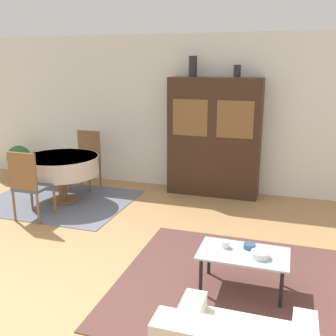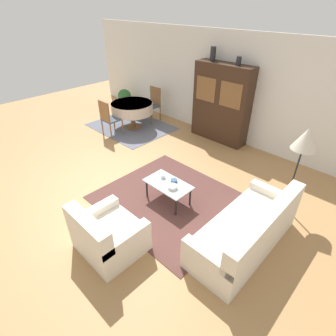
{
  "view_description": "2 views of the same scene",
  "coord_description": "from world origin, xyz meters",
  "px_view_note": "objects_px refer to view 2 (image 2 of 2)",
  "views": [
    {
      "loc": [
        1.64,
        -3.1,
        2.22
      ],
      "look_at": [
        0.2,
        1.4,
        0.95
      ],
      "focal_mm": 42.0,
      "sensor_mm": 36.0,
      "label": 1
    },
    {
      "loc": [
        4.0,
        -2.33,
        3.28
      ],
      "look_at": [
        1.28,
        0.47,
        0.75
      ],
      "focal_mm": 28.0,
      "sensor_mm": 36.0,
      "label": 2
    }
  ],
  "objects_px": {
    "coffee_table": "(168,185)",
    "potted_plant": "(125,98)",
    "bowl_small": "(174,181)",
    "dining_table": "(132,108)",
    "floor_lamp": "(305,142)",
    "dining_chair_far": "(153,102)",
    "couch": "(247,232)",
    "vase_tall": "(213,54)",
    "cup": "(163,176)",
    "vase_short": "(239,61)",
    "dining_chair_near": "(108,117)",
    "bowl": "(172,187)",
    "display_cabinet": "(221,104)",
    "armchair": "(107,235)"
  },
  "relations": [
    {
      "from": "bowl",
      "to": "vase_short",
      "type": "distance_m",
      "value": 3.45
    },
    {
      "from": "bowl",
      "to": "potted_plant",
      "type": "bearing_deg",
      "value": 151.01
    },
    {
      "from": "bowl",
      "to": "vase_tall",
      "type": "relative_size",
      "value": 0.51
    },
    {
      "from": "bowl_small",
      "to": "vase_short",
      "type": "height_order",
      "value": "vase_short"
    },
    {
      "from": "couch",
      "to": "display_cabinet",
      "type": "bearing_deg",
      "value": 41.52
    },
    {
      "from": "potted_plant",
      "to": "armchair",
      "type": "bearing_deg",
      "value": -40.32
    },
    {
      "from": "dining_chair_far",
      "to": "bowl_small",
      "type": "distance_m",
      "value": 4.05
    },
    {
      "from": "couch",
      "to": "vase_tall",
      "type": "height_order",
      "value": "vase_tall"
    },
    {
      "from": "dining_table",
      "to": "potted_plant",
      "type": "height_order",
      "value": "dining_table"
    },
    {
      "from": "armchair",
      "to": "bowl_small",
      "type": "xyz_separation_m",
      "value": [
        -0.12,
        1.59,
        0.13
      ]
    },
    {
      "from": "cup",
      "to": "armchair",
      "type": "bearing_deg",
      "value": -77.04
    },
    {
      "from": "display_cabinet",
      "to": "dining_chair_far",
      "type": "relative_size",
      "value": 1.96
    },
    {
      "from": "vase_short",
      "to": "bowl",
      "type": "bearing_deg",
      "value": -76.52
    },
    {
      "from": "dining_chair_near",
      "to": "vase_short",
      "type": "xyz_separation_m",
      "value": [
        2.61,
        1.98,
        1.52
      ]
    },
    {
      "from": "bowl_small",
      "to": "potted_plant",
      "type": "xyz_separation_m",
      "value": [
        -4.71,
        2.51,
        -0.08
      ]
    },
    {
      "from": "couch",
      "to": "dining_chair_near",
      "type": "bearing_deg",
      "value": 79.81
    },
    {
      "from": "display_cabinet",
      "to": "vase_tall",
      "type": "bearing_deg",
      "value": 179.86
    },
    {
      "from": "bowl",
      "to": "coffee_table",
      "type": "bearing_deg",
      "value": 162.18
    },
    {
      "from": "bowl_small",
      "to": "dining_chair_far",
      "type": "bearing_deg",
      "value": 142.37
    },
    {
      "from": "couch",
      "to": "vase_short",
      "type": "relative_size",
      "value": 10.16
    },
    {
      "from": "armchair",
      "to": "dining_chair_near",
      "type": "height_order",
      "value": "dining_chair_near"
    },
    {
      "from": "armchair",
      "to": "vase_tall",
      "type": "relative_size",
      "value": 2.8
    },
    {
      "from": "dining_chair_near",
      "to": "bowl_small",
      "type": "distance_m",
      "value": 3.3
    },
    {
      "from": "display_cabinet",
      "to": "dining_chair_near",
      "type": "height_order",
      "value": "display_cabinet"
    },
    {
      "from": "vase_short",
      "to": "potted_plant",
      "type": "bearing_deg",
      "value": -176.27
    },
    {
      "from": "coffee_table",
      "to": "dining_chair_near",
      "type": "xyz_separation_m",
      "value": [
        -3.16,
        0.91,
        0.21
      ]
    },
    {
      "from": "coffee_table",
      "to": "cup",
      "type": "bearing_deg",
      "value": 162.48
    },
    {
      "from": "dining_table",
      "to": "cup",
      "type": "distance_m",
      "value": 3.41
    },
    {
      "from": "armchair",
      "to": "floor_lamp",
      "type": "bearing_deg",
      "value": 61.81
    },
    {
      "from": "dining_chair_near",
      "to": "armchair",
      "type": "bearing_deg",
      "value": -35.73
    },
    {
      "from": "display_cabinet",
      "to": "potted_plant",
      "type": "relative_size",
      "value": 2.99
    },
    {
      "from": "dining_table",
      "to": "bowl_small",
      "type": "height_order",
      "value": "dining_table"
    },
    {
      "from": "dining_chair_far",
      "to": "floor_lamp",
      "type": "bearing_deg",
      "value": 166.24
    },
    {
      "from": "dining_chair_far",
      "to": "cup",
      "type": "relative_size",
      "value": 12.22
    },
    {
      "from": "floor_lamp",
      "to": "cup",
      "type": "distance_m",
      "value": 2.48
    },
    {
      "from": "cup",
      "to": "potted_plant",
      "type": "distance_m",
      "value": 5.16
    },
    {
      "from": "dining_table",
      "to": "potted_plant",
      "type": "bearing_deg",
      "value": 149.85
    },
    {
      "from": "floor_lamp",
      "to": "vase_short",
      "type": "relative_size",
      "value": 8.17
    },
    {
      "from": "dining_table",
      "to": "cup",
      "type": "height_order",
      "value": "dining_table"
    },
    {
      "from": "floor_lamp",
      "to": "potted_plant",
      "type": "height_order",
      "value": "floor_lamp"
    },
    {
      "from": "cup",
      "to": "dining_chair_near",
      "type": "bearing_deg",
      "value": 163.98
    },
    {
      "from": "display_cabinet",
      "to": "bowl_small",
      "type": "height_order",
      "value": "display_cabinet"
    },
    {
      "from": "dining_chair_far",
      "to": "vase_tall",
      "type": "xyz_separation_m",
      "value": [
        1.89,
        0.31,
        1.58
      ]
    },
    {
      "from": "dining_table",
      "to": "floor_lamp",
      "type": "xyz_separation_m",
      "value": [
        4.85,
        -0.35,
        0.75
      ]
    },
    {
      "from": "dining_table",
      "to": "cup",
      "type": "relative_size",
      "value": 14.58
    },
    {
      "from": "armchair",
      "to": "dining_table",
      "type": "relative_size",
      "value": 0.77
    },
    {
      "from": "coffee_table",
      "to": "bowl",
      "type": "height_order",
      "value": "bowl"
    },
    {
      "from": "dining_table",
      "to": "vase_short",
      "type": "bearing_deg",
      "value": 23.72
    },
    {
      "from": "vase_tall",
      "to": "vase_short",
      "type": "distance_m",
      "value": 0.73
    },
    {
      "from": "coffee_table",
      "to": "potted_plant",
      "type": "height_order",
      "value": "potted_plant"
    }
  ]
}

